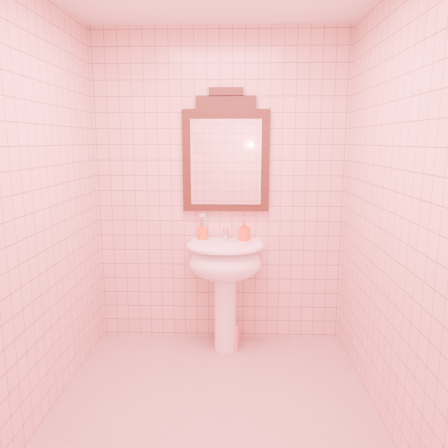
{
  "coord_description": "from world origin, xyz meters",
  "views": [
    {
      "loc": [
        0.14,
        -2.38,
        1.64
      ],
      "look_at": [
        0.05,
        0.55,
        1.09
      ],
      "focal_mm": 35.0,
      "sensor_mm": 36.0,
      "label": 1
    }
  ],
  "objects_px": {
    "pedestal_sink": "(225,270)",
    "soap_dispenser": "(244,231)",
    "mirror": "(226,155)",
    "toothbrush_cup": "(203,233)",
    "towel": "(228,337)"
  },
  "relations": [
    {
      "from": "mirror",
      "to": "towel",
      "type": "relative_size",
      "value": 4.94
    },
    {
      "from": "mirror",
      "to": "soap_dispenser",
      "type": "relative_size",
      "value": 5.9
    },
    {
      "from": "pedestal_sink",
      "to": "soap_dispenser",
      "type": "height_order",
      "value": "soap_dispenser"
    },
    {
      "from": "soap_dispenser",
      "to": "mirror",
      "type": "bearing_deg",
      "value": 177.63
    },
    {
      "from": "pedestal_sink",
      "to": "toothbrush_cup",
      "type": "distance_m",
      "value": 0.36
    },
    {
      "from": "mirror",
      "to": "toothbrush_cup",
      "type": "relative_size",
      "value": 5.11
    },
    {
      "from": "pedestal_sink",
      "to": "toothbrush_cup",
      "type": "bearing_deg",
      "value": 136.41
    },
    {
      "from": "pedestal_sink",
      "to": "mirror",
      "type": "relative_size",
      "value": 0.91
    },
    {
      "from": "toothbrush_cup",
      "to": "soap_dispenser",
      "type": "xyz_separation_m",
      "value": [
        0.33,
        -0.04,
        0.03
      ]
    },
    {
      "from": "toothbrush_cup",
      "to": "towel",
      "type": "distance_m",
      "value": 0.86
    },
    {
      "from": "toothbrush_cup",
      "to": "towel",
      "type": "height_order",
      "value": "toothbrush_cup"
    },
    {
      "from": "soap_dispenser",
      "to": "towel",
      "type": "bearing_deg",
      "value": -114.65
    },
    {
      "from": "pedestal_sink",
      "to": "toothbrush_cup",
      "type": "xyz_separation_m",
      "value": [
        -0.19,
        0.18,
        0.25
      ]
    },
    {
      "from": "pedestal_sink",
      "to": "toothbrush_cup",
      "type": "height_order",
      "value": "toothbrush_cup"
    },
    {
      "from": "toothbrush_cup",
      "to": "towel",
      "type": "relative_size",
      "value": 0.97
    }
  ]
}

